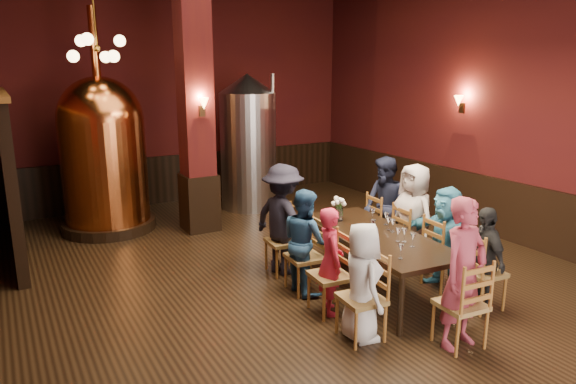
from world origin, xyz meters
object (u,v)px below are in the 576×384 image
steel_vessel (248,142)px  rose_vase (339,205)px  person_1 (330,261)px  person_2 (305,241)px  copper_kettle (104,153)px  person_0 (362,282)px  dining_table (376,238)px

steel_vessel → rose_vase: 3.78m
person_1 → person_2: person_2 is taller
rose_vase → steel_vessel: bearing=83.9°
steel_vessel → person_2: bearing=-105.9°
person_1 → person_2: bearing=13.3°
steel_vessel → rose_vase: bearing=-96.1°
copper_kettle → steel_vessel: 2.82m
person_2 → person_1: bearing=175.8°
person_0 → steel_vessel: steel_vessel is taller
person_1 → dining_table: bearing=-55.4°
person_1 → copper_kettle: bearing=37.6°
dining_table → person_1: size_ratio=1.93×
dining_table → person_2: size_ratio=1.83×
person_0 → dining_table: bearing=-32.9°
person_2 → rose_vase: (0.75, 0.31, 0.30)m
person_2 → copper_kettle: bearing=23.7°
rose_vase → person_2: bearing=-157.6°
dining_table → copper_kettle: copper_kettle is taller
person_0 → person_1: 0.67m
copper_kettle → person_1: bearing=-70.7°
person_1 → person_2: (0.06, 0.66, 0.03)m
person_0 → person_2: person_2 is taller
copper_kettle → rose_vase: bearing=-56.4°
copper_kettle → rose_vase: (2.42, -3.63, -0.41)m
dining_table → steel_vessel: size_ratio=0.92×
person_2 → steel_vessel: (1.15, 4.04, 0.68)m
person_1 → person_0: bearing=-166.7°
rose_vase → person_0: bearing=-117.8°
dining_table → person_2: (-0.82, 0.40, -0.01)m
person_0 → copper_kettle: copper_kettle is taller
person_1 → steel_vessel: (1.20, 4.70, 0.71)m
dining_table → copper_kettle: bearing=124.7°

